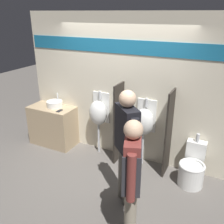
# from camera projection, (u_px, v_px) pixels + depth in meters

# --- Properties ---
(ground_plane) EXTENTS (16.00, 16.00, 0.00)m
(ground_plane) POSITION_uv_depth(u_px,v_px,m) (108.00, 168.00, 4.62)
(ground_plane) COLOR #5B5651
(display_wall) EXTENTS (4.03, 0.07, 2.70)m
(display_wall) POSITION_uv_depth(u_px,v_px,m) (122.00, 89.00, 4.60)
(display_wall) COLOR beige
(display_wall) RESTS_ON ground_plane
(sink_counter) EXTENTS (0.96, 0.51, 0.84)m
(sink_counter) POSITION_uv_depth(u_px,v_px,m) (53.00, 125.00, 5.33)
(sink_counter) COLOR tan
(sink_counter) RESTS_ON ground_plane
(sink_basin) EXTENTS (0.33, 0.33, 0.26)m
(sink_basin) POSITION_uv_depth(u_px,v_px,m) (55.00, 104.00, 5.17)
(sink_basin) COLOR white
(sink_basin) RESTS_ON sink_counter
(cell_phone) EXTENTS (0.07, 0.14, 0.01)m
(cell_phone) POSITION_uv_depth(u_px,v_px,m) (60.00, 111.00, 4.97)
(cell_phone) COLOR black
(cell_phone) RESTS_ON sink_counter
(divider_near_counter) EXTENTS (0.03, 0.41, 1.52)m
(divider_near_counter) POSITION_uv_depth(u_px,v_px,m) (119.00, 123.00, 4.62)
(divider_near_counter) COLOR #28231E
(divider_near_counter) RESTS_ON ground_plane
(divider_mid) EXTENTS (0.03, 0.41, 1.52)m
(divider_mid) POSITION_uv_depth(u_px,v_px,m) (168.00, 134.00, 4.23)
(divider_mid) COLOR #28231E
(divider_mid) RESTS_ON ground_plane
(urinal_near_counter) EXTENTS (0.37, 0.28, 1.28)m
(urinal_near_counter) POSITION_uv_depth(u_px,v_px,m) (98.00, 113.00, 4.84)
(urinal_near_counter) COLOR silver
(urinal_near_counter) RESTS_ON ground_plane
(urinal_far) EXTENTS (0.37, 0.28, 1.28)m
(urinal_far) POSITION_uv_depth(u_px,v_px,m) (144.00, 122.00, 4.45)
(urinal_far) COLOR silver
(urinal_far) RESTS_ON ground_plane
(toilet) EXTENTS (0.42, 0.59, 0.82)m
(toilet) POSITION_uv_depth(u_px,v_px,m) (192.00, 169.00, 4.12)
(toilet) COLOR white
(toilet) RESTS_ON ground_plane
(person_in_vest) EXTENTS (0.34, 0.54, 1.62)m
(person_in_vest) POSITION_uv_depth(u_px,v_px,m) (132.00, 175.00, 2.86)
(person_in_vest) COLOR gray
(person_in_vest) RESTS_ON ground_plane
(person_with_lanyard) EXTENTS (0.47, 0.46, 1.75)m
(person_with_lanyard) POSITION_uv_depth(u_px,v_px,m) (126.00, 144.00, 3.48)
(person_with_lanyard) COLOR #666056
(person_with_lanyard) RESTS_ON ground_plane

